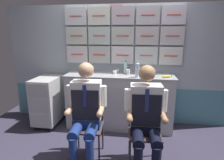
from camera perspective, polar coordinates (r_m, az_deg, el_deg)
galley_bulkhead at (r=3.49m, az=2.01°, el=5.27°), size 4.20×0.14×2.15m
galley_counter at (r=3.38m, az=2.22°, el=-6.33°), size 1.86×0.53×0.96m
service_trolley at (r=3.66m, az=-18.85°, el=-5.64°), size 0.40×0.65×0.88m
folding_chair_left at (r=2.65m, az=-7.08°, el=-11.33°), size 0.42×0.43×0.85m
crew_member_left at (r=2.43m, az=-7.97°, el=-8.63°), size 0.52×0.65×1.30m
folding_chair_right at (r=2.52m, az=9.69°, el=-12.86°), size 0.43×0.43×0.85m
crew_member_right at (r=2.29m, az=10.25°, el=-10.24°), size 0.51×0.65×1.30m
water_bottle_blue_cap at (r=3.32m, az=4.13°, el=3.80°), size 0.06×0.06×0.23m
water_bottle_clear at (r=3.04m, az=7.69°, el=3.10°), size 0.06×0.06×0.26m
coffee_cup_spare at (r=3.18m, az=-6.97°, el=1.87°), size 0.07×0.07×0.06m
paper_cup_blue at (r=3.25m, az=4.90°, el=2.46°), size 0.06×0.06×0.09m
coffee_cup_white at (r=3.28m, az=0.83°, el=2.37°), size 0.07×0.07×0.06m
paper_cup_tan at (r=3.37m, az=1.49°, el=2.69°), size 0.07×0.07×0.06m
snack_banana at (r=3.14m, az=16.23°, el=1.08°), size 0.17×0.10×0.04m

